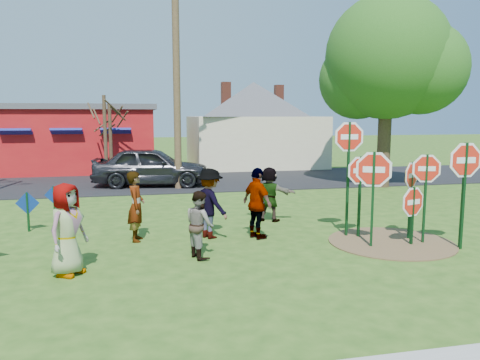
% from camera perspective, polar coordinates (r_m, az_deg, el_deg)
% --- Properties ---
extents(ground, '(120.00, 120.00, 0.00)m').
position_cam_1_polar(ground, '(12.26, -3.26, -7.63)').
color(ground, '#2A4F16').
rests_on(ground, ground).
extents(road, '(120.00, 7.50, 0.04)m').
position_cam_1_polar(road, '(23.47, -7.65, -0.16)').
color(road, black).
rests_on(road, ground).
extents(dirt_patch, '(3.20, 3.20, 0.03)m').
position_cam_1_polar(dirt_patch, '(12.82, 17.94, -7.24)').
color(dirt_patch, brown).
rests_on(dirt_patch, ground).
extents(red_building, '(9.40, 7.69, 3.90)m').
position_cam_1_polar(red_building, '(29.92, -19.34, 4.94)').
color(red_building, '#A11015').
rests_on(red_building, ground).
extents(cream_house, '(9.40, 9.40, 6.50)m').
position_cam_1_polar(cream_house, '(30.56, 1.65, 7.23)').
color(cream_house, beige).
rests_on(cream_house, ground).
extents(stop_sign_a, '(1.07, 0.56, 2.56)m').
position_cam_1_polar(stop_sign_a, '(11.95, 15.97, 0.25)').
color(stop_sign_a, '#0F3918').
rests_on(stop_sign_a, ground).
extents(stop_sign_b, '(1.08, 0.11, 3.25)m').
position_cam_1_polar(stop_sign_b, '(12.80, 13.12, 3.68)').
color(stop_sign_b, '#0F3918').
rests_on(stop_sign_b, ground).
extents(stop_sign_c, '(0.95, 0.27, 2.44)m').
position_cam_1_polar(stop_sign_c, '(12.74, 21.73, 0.22)').
color(stop_sign_c, '#0F3918').
rests_on(stop_sign_c, ground).
extents(stop_sign_d, '(0.81, 0.55, 2.20)m').
position_cam_1_polar(stop_sign_d, '(13.03, 20.16, -0.14)').
color(stop_sign_d, '#0F3918').
rests_on(stop_sign_d, ground).
extents(stop_sign_e, '(0.98, 0.34, 1.63)m').
position_cam_1_polar(stop_sign_e, '(12.55, 20.32, -2.88)').
color(stop_sign_e, '#0F3918').
rests_on(stop_sign_e, ground).
extents(stop_sign_f, '(1.17, 0.08, 2.79)m').
position_cam_1_polar(stop_sign_f, '(12.55, 25.74, 1.23)').
color(stop_sign_f, '#0F3918').
rests_on(stop_sign_f, ground).
extents(stop_sign_g, '(1.03, 0.11, 2.34)m').
position_cam_1_polar(stop_sign_g, '(12.83, 14.44, 0.21)').
color(stop_sign_g, '#0F3918').
rests_on(stop_sign_g, ground).
extents(blue_diamond_c, '(0.66, 0.07, 1.15)m').
position_cam_1_polar(blue_diamond_c, '(14.52, -24.47, -3.06)').
color(blue_diamond_c, '#0F3918').
rests_on(blue_diamond_c, ground).
extents(blue_diamond_d, '(0.58, 0.13, 1.15)m').
position_cam_1_polar(blue_diamond_d, '(15.43, -21.71, -2.25)').
color(blue_diamond_d, '#0F3918').
rests_on(blue_diamond_d, ground).
extents(person_a, '(1.03, 1.12, 1.92)m').
position_cam_1_polar(person_a, '(10.25, -20.32, -5.66)').
color(person_a, '#405581').
rests_on(person_a, ground).
extents(person_b, '(0.51, 0.71, 1.84)m').
position_cam_1_polar(person_b, '(12.51, -12.55, -3.15)').
color(person_b, '#23655C').
rests_on(person_b, ground).
extents(person_c, '(0.80, 0.91, 1.56)m').
position_cam_1_polar(person_c, '(10.88, -4.93, -5.40)').
color(person_c, brown).
rests_on(person_c, ground).
extents(person_d, '(1.23, 1.40, 1.88)m').
position_cam_1_polar(person_d, '(12.54, -3.69, -2.86)').
color(person_d, '#343338').
rests_on(person_d, ground).
extents(person_e, '(0.87, 1.21, 1.91)m').
position_cam_1_polar(person_e, '(12.44, 2.12, -2.87)').
color(person_e, '#502C58').
rests_on(person_e, ground).
extents(person_f, '(1.60, 1.28, 1.71)m').
position_cam_1_polar(person_f, '(14.54, 3.60, -1.72)').
color(person_f, '#194D20').
rests_on(person_f, ground).
extents(suv, '(5.52, 2.86, 1.79)m').
position_cam_1_polar(suv, '(21.98, -10.77, 1.64)').
color(suv, '#2B2B2F').
rests_on(suv, road).
extents(utility_pole, '(2.36, 1.02, 10.13)m').
position_cam_1_polar(utility_pole, '(21.01, -7.76, 13.43)').
color(utility_pole, '#4C3823').
rests_on(utility_pole, ground).
extents(leafy_tree, '(6.07, 5.54, 8.63)m').
position_cam_1_polar(leafy_tree, '(22.57, 17.84, 13.32)').
color(leafy_tree, '#382819').
rests_on(leafy_tree, ground).
extents(bare_tree_east, '(1.80, 1.80, 3.86)m').
position_cam_1_polar(bare_tree_east, '(24.80, -15.54, 5.80)').
color(bare_tree_east, '#382819').
rests_on(bare_tree_east, ground).
extents(bare_tree_extra, '(1.80, 1.80, 4.27)m').
position_cam_1_polar(bare_tree_extra, '(24.46, -16.14, 6.38)').
color(bare_tree_extra, '#382819').
rests_on(bare_tree_extra, ground).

